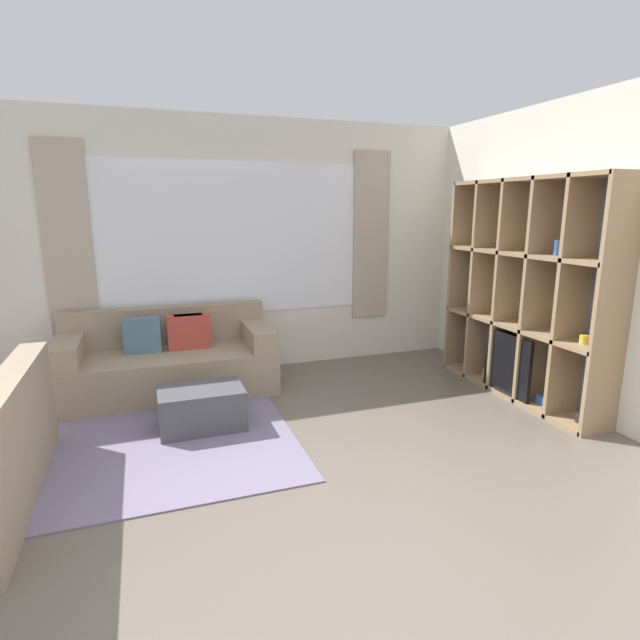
{
  "coord_description": "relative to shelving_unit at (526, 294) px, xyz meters",
  "views": [
    {
      "loc": [
        -0.92,
        -2.01,
        1.76
      ],
      "look_at": [
        0.44,
        1.84,
        0.85
      ],
      "focal_mm": 28.0,
      "sensor_mm": 36.0,
      "label": 1
    }
  ],
  "objects": [
    {
      "name": "couch_main",
      "position": [
        -3.19,
        1.21,
        -0.68
      ],
      "size": [
        1.98,
        0.88,
        0.79
      ],
      "color": "gray",
      "rests_on": "ground_plane"
    },
    {
      "name": "ground_plane",
      "position": [
        -2.43,
        -1.69,
        -0.99
      ],
      "size": [
        16.0,
        16.0,
        0.0
      ],
      "primitive_type": "plane",
      "color": "#665B51"
    },
    {
      "name": "wall_right",
      "position": [
        0.19,
        -0.01,
        0.36
      ],
      "size": [
        0.07,
        4.54,
        2.7
      ],
      "primitive_type": "cube",
      "color": "silver",
      "rests_on": "ground_plane"
    },
    {
      "name": "shelving_unit",
      "position": [
        0.0,
        0.0,
        0.0
      ],
      "size": [
        0.37,
        1.94,
        2.04
      ],
      "color": "#515660",
      "rests_on": "ground_plane"
    },
    {
      "name": "ottoman",
      "position": [
        -3.0,
        0.22,
        -0.82
      ],
      "size": [
        0.67,
        0.45,
        0.34
      ],
      "color": "#47474C",
      "rests_on": "ground_plane"
    },
    {
      "name": "wall_back",
      "position": [
        -2.43,
        1.69,
        0.37
      ],
      "size": [
        6.38,
        0.11,
        2.7
      ],
      "color": "silver",
      "rests_on": "ground_plane"
    },
    {
      "name": "area_rug",
      "position": [
        -3.66,
        0.12,
        -0.98
      ],
      "size": [
        2.65,
        2.05,
        0.01
      ],
      "primitive_type": "cube",
      "color": "slate",
      "rests_on": "ground_plane"
    }
  ]
}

